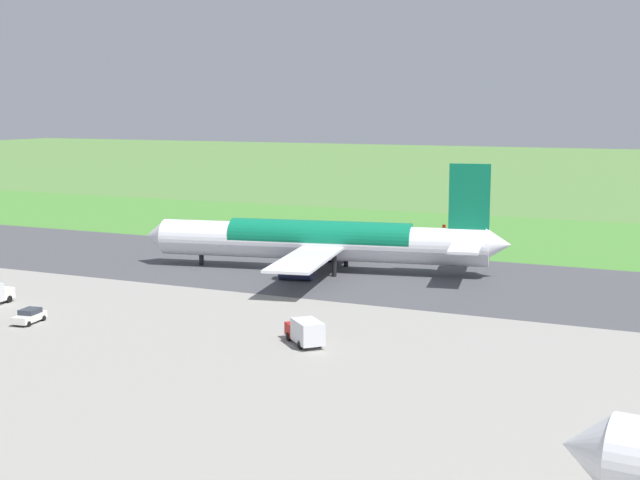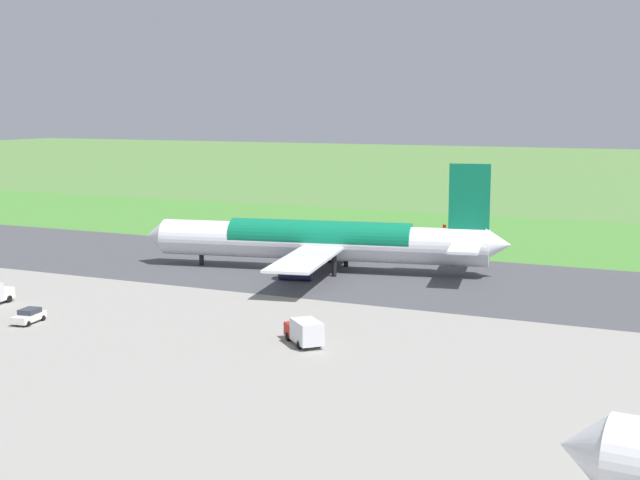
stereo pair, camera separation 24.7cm
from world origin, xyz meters
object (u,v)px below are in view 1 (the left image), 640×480
Objects in this scene: traffic_cone_orange at (423,236)px; no_stopping_sign at (444,230)px; service_car_ops at (29,316)px; airliner_main at (323,241)px; service_truck_baggage at (305,331)px.

no_stopping_sign is at bearing -161.27° from traffic_cone_orange.
airliner_main is at bearing -111.21° from service_car_ops.
service_car_ops is (16.20, 41.75, -3.51)m from airliner_main.
service_car_ops reaches higher than traffic_cone_orange.
service_car_ops is at bearing 8.58° from service_truck_baggage.
traffic_cone_orange is at bearing -94.74° from airliner_main.
airliner_main is 38.73m from no_stopping_sign.
airliner_main is at bearing 80.12° from no_stopping_sign.
no_stopping_sign is (-22.82, -79.80, 0.63)m from service_car_ops.
traffic_cone_orange is at bearing -103.76° from service_car_ops.
service_truck_baggage is 74.85m from traffic_cone_orange.
service_truck_baggage is at bearing 112.14° from airliner_main.
traffic_cone_orange is (12.01, -73.87, -1.13)m from service_truck_baggage.
service_car_ops is 8.04× the size of traffic_cone_orange.
airliner_main is 21.75× the size of no_stopping_sign.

